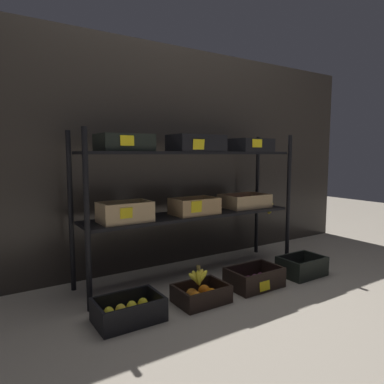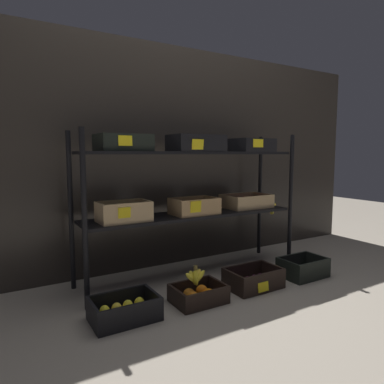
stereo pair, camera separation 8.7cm
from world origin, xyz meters
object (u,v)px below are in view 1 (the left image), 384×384
object	(u,v)px
display_rack	(194,183)
crate_ground_lemon	(129,312)
crate_ground_right_plum	(302,269)
crate_ground_plum	(254,280)
banana_bunch_loose	(198,277)
crate_ground_orange	(201,295)

from	to	relation	value
display_rack	crate_ground_lemon	bearing A→B (deg)	-149.35
crate_ground_lemon	crate_ground_right_plum	xyz separation A→B (m)	(1.35, -0.03, -0.00)
display_rack	crate_ground_right_plum	distance (m)	1.02
crate_ground_lemon	crate_ground_plum	bearing A→B (deg)	-0.46
display_rack	banana_bunch_loose	size ratio (longest dim) A/B	12.16
crate_ground_lemon	crate_ground_orange	bearing A→B (deg)	-1.69
display_rack	crate_ground_orange	distance (m)	0.80
crate_ground_plum	crate_ground_right_plum	bearing A→B (deg)	-2.71
banana_bunch_loose	crate_ground_lemon	bearing A→B (deg)	178.38
crate_ground_lemon	banana_bunch_loose	world-z (taller)	banana_bunch_loose
crate_ground_lemon	display_rack	bearing A→B (deg)	30.65
crate_ground_orange	crate_ground_lemon	bearing A→B (deg)	178.31
crate_ground_lemon	crate_ground_right_plum	world-z (taller)	crate_ground_right_plum
crate_ground_orange	crate_ground_plum	world-z (taller)	crate_ground_plum
display_rack	banana_bunch_loose	bearing A→B (deg)	-120.54
crate_ground_plum	crate_ground_right_plum	world-z (taller)	crate_ground_right_plum
crate_ground_right_plum	banana_bunch_loose	world-z (taller)	banana_bunch_loose
crate_ground_plum	crate_ground_right_plum	xyz separation A→B (m)	(0.45, -0.02, 0.00)
crate_ground_lemon	banana_bunch_loose	distance (m)	0.45
crate_ground_lemon	crate_ground_orange	world-z (taller)	crate_ground_lemon
display_rack	crate_ground_lemon	xyz separation A→B (m)	(-0.69, -0.41, -0.64)
crate_ground_lemon	banana_bunch_loose	xyz separation A→B (m)	(0.44, -0.01, 0.11)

